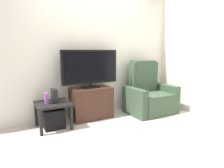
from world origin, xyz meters
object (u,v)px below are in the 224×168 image
book_upright (46,98)px  recliner_armchair (149,95)px  tv_stand (91,103)px  side_table (53,107)px  subwoofer_box (53,118)px  game_console (54,96)px  television (90,68)px

book_upright → recliner_armchair: bearing=-2.6°
tv_stand → recliner_armchair: size_ratio=0.71×
recliner_armchair → side_table: (-1.96, 0.11, -0.01)m
tv_stand → book_upright: bearing=-170.6°
tv_stand → subwoofer_box: 0.77m
side_table → book_upright: bearing=-168.7°
side_table → subwoofer_box: (-0.00, 0.00, -0.20)m
game_console → television: bearing=10.3°
tv_stand → side_table: size_ratio=1.42×
side_table → recliner_armchair: bearing=-3.3°
tv_stand → side_table: (-0.75, -0.12, 0.07)m
subwoofer_box → game_console: game_console is taller
subwoofer_box → book_upright: size_ratio=1.83×
recliner_armchair → game_console: 1.94m
side_table → book_upright: size_ratio=3.04×
subwoofer_box → recliner_armchair: bearing=-3.3°
recliner_armchair → subwoofer_box: bearing=-173.9°
television → tv_stand: bearing=-90.0°
subwoofer_box → book_upright: (-0.10, -0.02, 0.36)m
game_console → tv_stand: bearing=8.8°
book_upright → television: bearing=10.6°
side_table → subwoofer_box: 0.20m
television → game_console: size_ratio=4.87×
game_console → recliner_armchair: bearing=-3.6°
side_table → television: bearing=10.5°
television → recliner_armchair: size_ratio=1.02×
tv_stand → recliner_armchair: 1.24m
tv_stand → side_table: bearing=-170.8°
recliner_armchair → subwoofer_box: 1.98m
side_table → book_upright: 0.19m
tv_stand → subwoofer_box: bearing=-170.8°
tv_stand → subwoofer_box: size_ratio=2.37×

